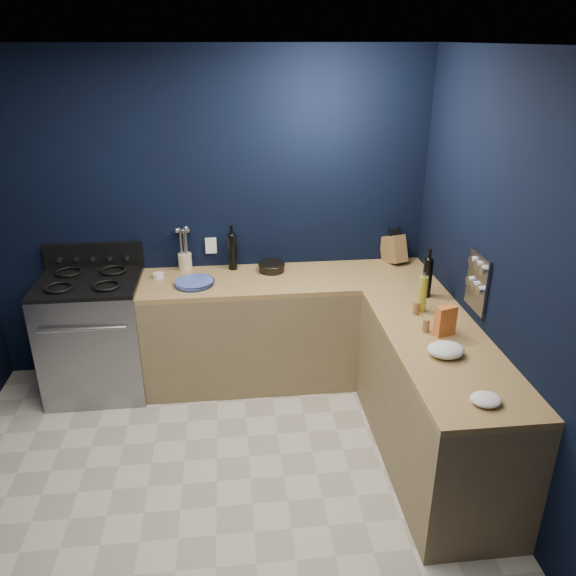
{
  "coord_description": "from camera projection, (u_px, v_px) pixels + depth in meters",
  "views": [
    {
      "loc": [
        0.15,
        -2.68,
        2.63
      ],
      "look_at": [
        0.55,
        1.0,
        1.0
      ],
      "focal_mm": 35.57,
      "sensor_mm": 36.0,
      "label": 1
    }
  ],
  "objects": [
    {
      "name": "floor",
      "position": [
        217.0,
        508.0,
        3.49
      ],
      "size": [
        3.5,
        3.5,
        0.02
      ],
      "primitive_type": "cube",
      "color": "beige",
      "rests_on": "ground"
    },
    {
      "name": "ceiling",
      "position": [
        186.0,
        43.0,
        2.43
      ],
      "size": [
        3.5,
        3.5,
        0.02
      ],
      "primitive_type": "cube",
      "color": "silver",
      "rests_on": "ground"
    },
    {
      "name": "wall_back",
      "position": [
        209.0,
        219.0,
        4.56
      ],
      "size": [
        3.5,
        0.02,
        2.6
      ],
      "primitive_type": "cube",
      "color": "black",
      "rests_on": "ground"
    },
    {
      "name": "wall_right",
      "position": [
        526.0,
        301.0,
        3.14
      ],
      "size": [
        0.02,
        3.5,
        2.6
      ],
      "primitive_type": "cube",
      "color": "black",
      "rests_on": "ground"
    },
    {
      "name": "cab_back",
      "position": [
        288.0,
        330.0,
        4.68
      ],
      "size": [
        2.3,
        0.63,
        0.86
      ],
      "primitive_type": "cube",
      "color": "olive",
      "rests_on": "floor"
    },
    {
      "name": "top_back",
      "position": [
        288.0,
        280.0,
        4.5
      ],
      "size": [
        2.3,
        0.63,
        0.04
      ],
      "primitive_type": "cube",
      "color": "brown",
      "rests_on": "cab_back"
    },
    {
      "name": "cab_right",
      "position": [
        435.0,
        406.0,
        3.72
      ],
      "size": [
        0.63,
        1.67,
        0.86
      ],
      "primitive_type": "cube",
      "color": "olive",
      "rests_on": "floor"
    },
    {
      "name": "top_right",
      "position": [
        442.0,
        346.0,
        3.53
      ],
      "size": [
        0.63,
        1.67,
        0.04
      ],
      "primitive_type": "cube",
      "color": "brown",
      "rests_on": "cab_right"
    },
    {
      "name": "gas_range",
      "position": [
        96.0,
        337.0,
        4.5
      ],
      "size": [
        0.76,
        0.66,
        0.92
      ],
      "primitive_type": "cube",
      "color": "gray",
      "rests_on": "floor"
    },
    {
      "name": "oven_door",
      "position": [
        88.0,
        359.0,
        4.22
      ],
      "size": [
        0.59,
        0.02,
        0.42
      ],
      "primitive_type": "cube",
      "color": "black",
      "rests_on": "gas_range"
    },
    {
      "name": "cooktop",
      "position": [
        88.0,
        282.0,
        4.31
      ],
      "size": [
        0.76,
        0.66,
        0.03
      ],
      "primitive_type": "cube",
      "color": "black",
      "rests_on": "gas_range"
    },
    {
      "name": "backguard",
      "position": [
        94.0,
        255.0,
        4.54
      ],
      "size": [
        0.76,
        0.06,
        0.2
      ],
      "primitive_type": "cube",
      "color": "black",
      "rests_on": "gas_range"
    },
    {
      "name": "spice_panel",
      "position": [
        478.0,
        282.0,
        3.68
      ],
      "size": [
        0.02,
        0.28,
        0.38
      ],
      "primitive_type": "cube",
      "color": "gray",
      "rests_on": "wall_right"
    },
    {
      "name": "wall_outlet",
      "position": [
        211.0,
        246.0,
        4.63
      ],
      "size": [
        0.09,
        0.02,
        0.13
      ],
      "primitive_type": "cube",
      "color": "white",
      "rests_on": "wall_back"
    },
    {
      "name": "plate_stack",
      "position": [
        194.0,
        283.0,
        4.34
      ],
      "size": [
        0.36,
        0.36,
        0.04
      ],
      "primitive_type": "cylinder",
      "rotation": [
        0.0,
        0.0,
        0.3
      ],
      "color": "#3450A4",
      "rests_on": "top_back"
    },
    {
      "name": "ramekin",
      "position": [
        158.0,
        275.0,
        4.48
      ],
      "size": [
        0.09,
        0.09,
        0.03
      ],
      "primitive_type": "cylinder",
      "rotation": [
        0.0,
        0.0,
        0.06
      ],
      "color": "white",
      "rests_on": "top_back"
    },
    {
      "name": "utensil_crock",
      "position": [
        185.0,
        262.0,
        4.61
      ],
      "size": [
        0.14,
        0.14,
        0.14
      ],
      "primitive_type": "cylinder",
      "rotation": [
        0.0,
        0.0,
        -0.42
      ],
      "color": "#F7E6BF",
      "rests_on": "top_back"
    },
    {
      "name": "wine_bottle_back",
      "position": [
        232.0,
        252.0,
        4.59
      ],
      "size": [
        0.09,
        0.09,
        0.29
      ],
      "primitive_type": "cylinder",
      "rotation": [
        0.0,
        0.0,
        -0.44
      ],
      "color": "black",
      "rests_on": "top_back"
    },
    {
      "name": "lemon_basket",
      "position": [
        272.0,
        267.0,
        4.59
      ],
      "size": [
        0.22,
        0.22,
        0.08
      ],
      "primitive_type": "cylinder",
      "rotation": [
        0.0,
        0.0,
        0.07
      ],
      "color": "black",
      "rests_on": "top_back"
    },
    {
      "name": "knife_block",
      "position": [
        394.0,
        249.0,
        4.76
      ],
      "size": [
        0.21,
        0.29,
        0.28
      ],
      "primitive_type": "cube",
      "rotation": [
        -0.31,
        0.0,
        0.36
      ],
      "color": "brown",
      "rests_on": "top_back"
    },
    {
      "name": "wine_bottle_right",
      "position": [
        427.0,
        278.0,
        4.1
      ],
      "size": [
        0.09,
        0.09,
        0.28
      ],
      "primitive_type": "cylinder",
      "rotation": [
        0.0,
        0.0,
        0.38
      ],
      "color": "black",
      "rests_on": "top_right"
    },
    {
      "name": "oil_bottle",
      "position": [
        422.0,
        294.0,
        3.89
      ],
      "size": [
        0.06,
        0.06,
        0.26
      ],
      "primitive_type": "cylinder",
      "rotation": [
        0.0,
        0.0,
        -0.07
      ],
      "color": "#AAA72C",
      "rests_on": "top_right"
    },
    {
      "name": "spice_jar_near",
      "position": [
        416.0,
        308.0,
        3.87
      ],
      "size": [
        0.05,
        0.05,
        0.09
      ],
      "primitive_type": "cylinder",
      "rotation": [
        0.0,
        0.0,
        -0.15
      ],
      "color": "olive",
      "rests_on": "top_right"
    },
    {
      "name": "spice_jar_far",
      "position": [
        426.0,
        325.0,
        3.64
      ],
      "size": [
        0.06,
        0.06,
        0.09
      ],
      "primitive_type": "cylinder",
      "rotation": [
        0.0,
        0.0,
        0.43
      ],
      "color": "olive",
      "rests_on": "top_right"
    },
    {
      "name": "crouton_bag",
      "position": [
        445.0,
        321.0,
        3.59
      ],
      "size": [
        0.14,
        0.1,
        0.19
      ],
      "primitive_type": "cube",
      "rotation": [
        0.0,
        0.0,
        0.31
      ],
      "color": "red",
      "rests_on": "top_right"
    },
    {
      "name": "towel_front",
      "position": [
        446.0,
        350.0,
        3.37
      ],
      "size": [
        0.28,
        0.26,
        0.08
      ],
      "primitive_type": "ellipsoid",
      "rotation": [
        0.0,
        0.0,
        0.43
      ],
      "color": "white",
      "rests_on": "top_right"
    },
    {
      "name": "towel_end",
      "position": [
        486.0,
        399.0,
        2.93
      ],
      "size": [
        0.21,
        0.2,
        0.05
      ],
      "primitive_type": "ellipsoid",
      "rotation": [
        0.0,
        0.0,
        0.41
      ],
      "color": "white",
      "rests_on": "top_right"
    }
  ]
}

